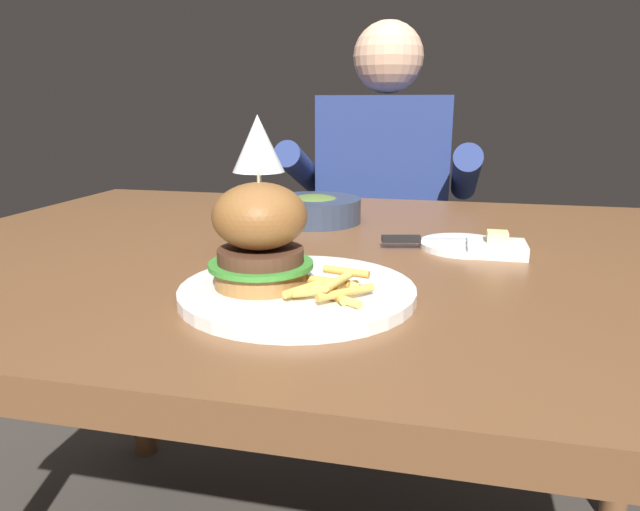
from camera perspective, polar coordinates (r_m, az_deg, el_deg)
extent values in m
cube|color=brown|center=(0.91, 0.35, -0.35)|extent=(1.35, 0.98, 0.04)
cylinder|color=brown|center=(1.63, -17.89, -7.74)|extent=(0.06, 0.06, 0.70)
cylinder|color=brown|center=(1.48, 28.76, -11.29)|extent=(0.06, 0.06, 0.70)
cylinder|color=white|center=(0.66, -2.26, -3.63)|extent=(0.28, 0.28, 0.01)
cylinder|color=#9E6B38|center=(0.67, -5.90, -2.05)|extent=(0.11, 0.11, 0.02)
cylinder|color=#38842D|center=(0.66, -5.93, -0.89)|extent=(0.12, 0.12, 0.01)
cylinder|color=#4C2D1E|center=(0.66, -5.95, 0.03)|extent=(0.10, 0.10, 0.02)
ellipsoid|color=brown|center=(0.65, -6.06, 3.94)|extent=(0.11, 0.11, 0.08)
cylinder|color=#CCB78C|center=(0.64, -6.12, 6.13)|extent=(0.00, 0.00, 0.05)
cylinder|color=#EABC5B|center=(0.60, 2.47, -4.46)|extent=(0.04, 0.03, 0.01)
cylinder|color=#E0B251|center=(0.62, 1.74, -3.95)|extent=(0.03, 0.05, 0.01)
cylinder|color=gold|center=(0.61, -0.55, -3.66)|extent=(0.05, 0.03, 0.01)
cylinder|color=gold|center=(0.65, -0.09, -2.50)|extent=(0.07, 0.02, 0.01)
cylinder|color=gold|center=(0.61, 2.56, -3.70)|extent=(0.06, 0.06, 0.01)
cylinder|color=#EABC5B|center=(0.64, 1.17, -3.19)|extent=(0.06, 0.04, 0.01)
cylinder|color=#E0B251|center=(0.63, -1.42, -3.26)|extent=(0.04, 0.06, 0.01)
cylinder|color=#EABC5B|center=(0.62, 1.99, -2.45)|extent=(0.03, 0.07, 0.01)
cylinder|color=gold|center=(0.64, 2.64, -1.63)|extent=(0.06, 0.02, 0.01)
cylinder|color=silver|center=(0.89, -5.93, 0.71)|extent=(0.06, 0.06, 0.00)
cylinder|color=silver|center=(0.87, -6.03, 4.53)|extent=(0.01, 0.01, 0.12)
cone|color=silver|center=(0.86, -6.22, 11.08)|extent=(0.08, 0.08, 0.08)
cylinder|color=white|center=(0.92, 14.08, 1.00)|extent=(0.13, 0.13, 0.01)
cube|color=silver|center=(0.91, 14.11, 1.46)|extent=(0.13, 0.04, 0.00)
cube|color=black|center=(0.90, 8.11, 1.66)|extent=(0.06, 0.03, 0.01)
cube|color=white|center=(0.89, 17.24, 0.69)|extent=(0.08, 0.07, 0.02)
cube|color=#F4E58C|center=(0.89, 17.32, 1.82)|extent=(0.03, 0.03, 0.02)
cylinder|color=#2D384C|center=(1.09, -0.60, 4.56)|extent=(0.18, 0.18, 0.05)
ellipsoid|color=#4C662D|center=(1.08, -0.60, 5.44)|extent=(0.10, 0.10, 0.02)
cube|color=#282833|center=(1.79, 6.00, -9.19)|extent=(0.30, 0.22, 0.46)
cube|color=navy|center=(1.65, 6.46, 6.54)|extent=(0.36, 0.20, 0.52)
sphere|color=tan|center=(1.64, 6.85, 19.10)|extent=(0.19, 0.19, 0.19)
cylinder|color=navy|center=(1.60, -1.73, 8.55)|extent=(0.07, 0.34, 0.18)
cylinder|color=navy|center=(1.55, 14.34, 7.88)|extent=(0.07, 0.34, 0.18)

